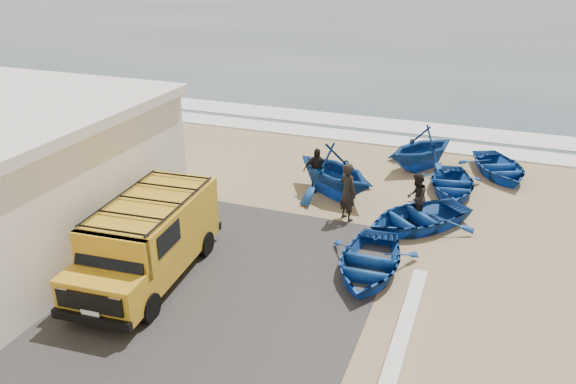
% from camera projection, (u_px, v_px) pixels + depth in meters
% --- Properties ---
extents(ground, '(160.00, 160.00, 0.00)m').
position_uv_depth(ground, '(250.00, 254.00, 16.73)').
color(ground, tan).
extents(slab, '(12.00, 10.00, 0.05)m').
position_uv_depth(slab, '(155.00, 275.00, 15.65)').
color(slab, '#383634').
rests_on(slab, ground).
extents(ocean, '(180.00, 88.00, 0.01)m').
position_uv_depth(ocean, '(449.00, 25.00, 64.69)').
color(ocean, '#385166').
rests_on(ocean, ground).
extents(surf_line, '(180.00, 1.60, 0.06)m').
position_uv_depth(surf_line, '(352.00, 136.00, 27.00)').
color(surf_line, white).
rests_on(surf_line, ground).
extents(surf_wash, '(180.00, 2.20, 0.04)m').
position_uv_depth(surf_wash, '(364.00, 122.00, 29.14)').
color(surf_wash, white).
rests_on(surf_wash, ground).
extents(parapet, '(0.35, 6.00, 0.55)m').
position_uv_depth(parapet, '(400.00, 348.00, 12.44)').
color(parapet, silver).
rests_on(parapet, ground).
extents(van, '(2.45, 5.40, 2.26)m').
position_uv_depth(van, '(148.00, 238.00, 15.15)').
color(van, gold).
rests_on(van, ground).
extents(boat_near_left, '(2.72, 3.71, 0.75)m').
position_uv_depth(boat_near_left, '(369.00, 262.00, 15.62)').
color(boat_near_left, '#14489F').
rests_on(boat_near_left, ground).
extents(boat_near_right, '(4.49, 4.55, 0.77)m').
position_uv_depth(boat_near_right, '(417.00, 217.00, 18.18)').
color(boat_near_right, '#14489F').
rests_on(boat_near_right, ground).
extents(boat_mid_left, '(4.80, 4.64, 1.93)m').
position_uv_depth(boat_mid_left, '(334.00, 170.00, 20.39)').
color(boat_mid_left, '#14489F').
rests_on(boat_mid_left, ground).
extents(boat_mid_right, '(2.96, 3.75, 0.70)m').
position_uv_depth(boat_mid_right, '(452.00, 184.00, 20.79)').
color(boat_mid_right, '#14489F').
rests_on(boat_mid_right, ground).
extents(boat_far_left, '(4.36, 4.49, 1.81)m').
position_uv_depth(boat_far_left, '(422.00, 147.00, 22.85)').
color(boat_far_left, '#14489F').
rests_on(boat_far_left, ground).
extents(boat_far_right, '(3.74, 4.25, 0.73)m').
position_uv_depth(boat_far_right, '(500.00, 167.00, 22.29)').
color(boat_far_right, '#14489F').
rests_on(boat_far_right, ground).
extents(fisherman_front, '(0.87, 0.82, 2.00)m').
position_uv_depth(fisherman_front, '(348.00, 192.00, 18.49)').
color(fisherman_front, black).
rests_on(fisherman_front, ground).
extents(fisherman_middle, '(0.63, 0.81, 1.66)m').
position_uv_depth(fisherman_middle, '(416.00, 197.00, 18.53)').
color(fisherman_middle, black).
rests_on(fisherman_middle, ground).
extents(fisherman_back, '(1.06, 0.87, 1.69)m').
position_uv_depth(fisherman_back, '(316.00, 170.00, 20.70)').
color(fisherman_back, black).
rests_on(fisherman_back, ground).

